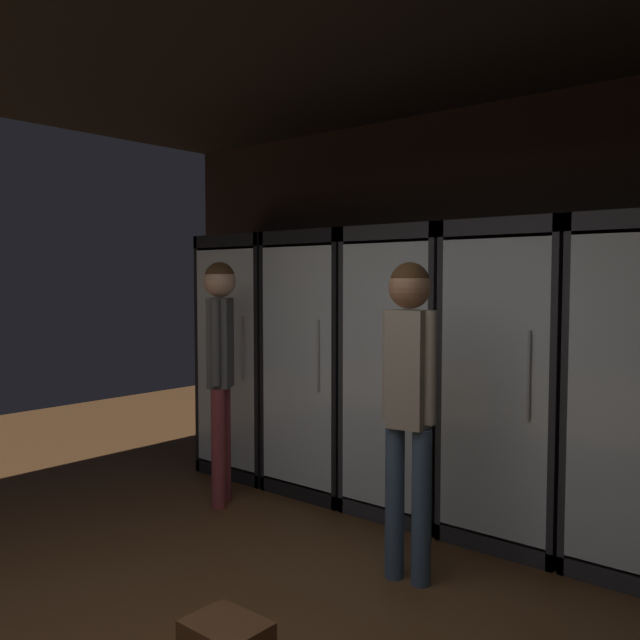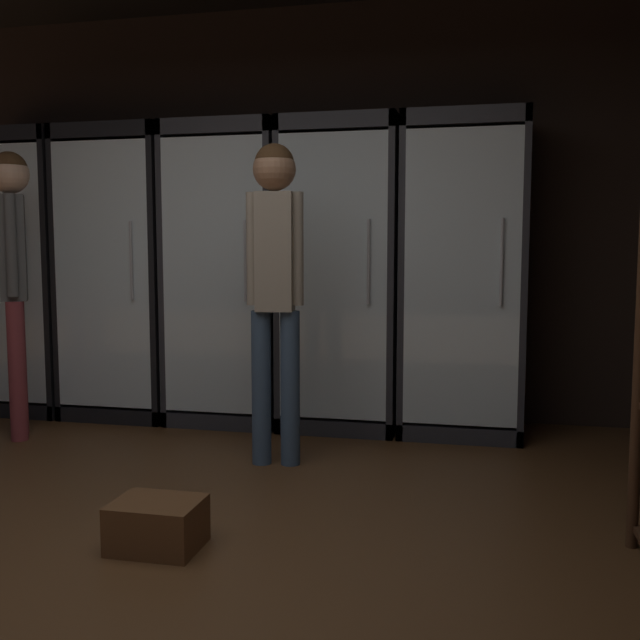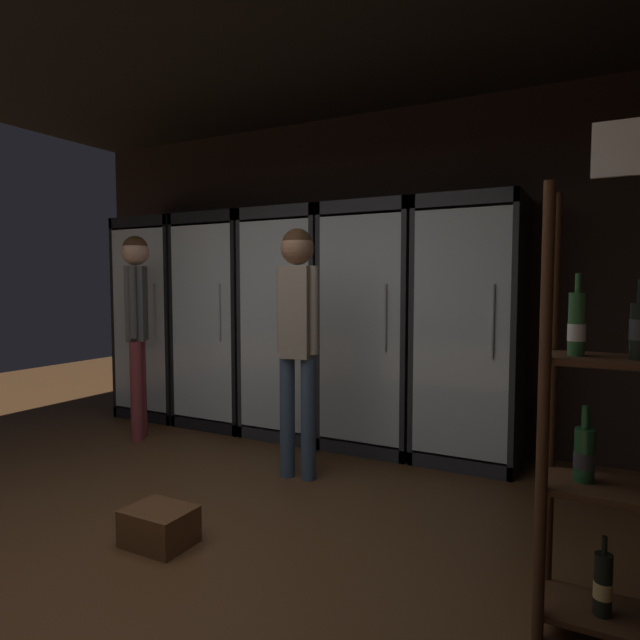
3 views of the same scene
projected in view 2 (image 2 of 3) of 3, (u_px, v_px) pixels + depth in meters
name	position (u px, v px, depth m)	size (l,w,h in m)	color
ground_plane	(86.00, 628.00, 2.21)	(12.00, 12.00, 0.00)	#51331C
wall_back	(312.00, 214.00, 5.01)	(6.00, 0.06, 2.80)	black
cooler_far_left	(30.00, 275.00, 5.19)	(0.74, 0.65, 1.97)	black
cooler_left	(128.00, 277.00, 5.02)	(0.74, 0.65, 1.97)	black
cooler_center	(232.00, 278.00, 4.85)	(0.74, 0.65, 1.97)	#2B2B30
cooler_right	(343.00, 279.00, 4.69)	(0.74, 0.65, 1.97)	#2B2B30
cooler_far_right	(463.00, 281.00, 4.52)	(0.74, 0.65, 1.97)	#2B2B30
shopper_near	(275.00, 265.00, 3.79)	(0.30, 0.23, 1.71)	#384C66
shopper_far	(13.00, 255.00, 4.33)	(0.23, 0.26, 1.74)	brown
wine_crate_floor	(157.00, 525.00, 2.79)	(0.34, 0.26, 0.19)	brown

